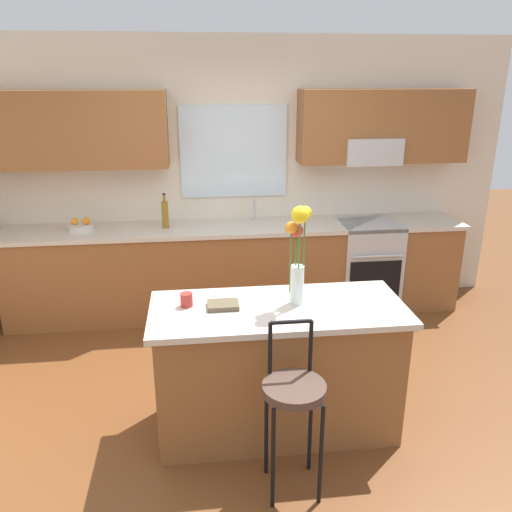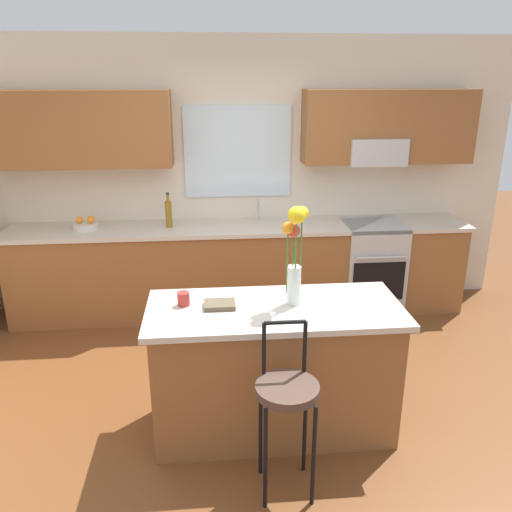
{
  "view_description": "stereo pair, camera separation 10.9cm",
  "coord_description": "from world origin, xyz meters",
  "views": [
    {
      "loc": [
        -0.4,
        -3.21,
        2.34
      ],
      "look_at": [
        0.05,
        0.55,
        1.0
      ],
      "focal_mm": 36.28,
      "sensor_mm": 36.0,
      "label": 1
    },
    {
      "loc": [
        -0.29,
        -3.22,
        2.34
      ],
      "look_at": [
        0.05,
        0.55,
        1.0
      ],
      "focal_mm": 36.28,
      "sensor_mm": 36.0,
      "label": 2
    }
  ],
  "objects": [
    {
      "name": "oven_range",
      "position": [
        1.34,
        1.68,
        0.46
      ],
      "size": [
        0.6,
        0.64,
        0.92
      ],
      "color": "#B7BABC",
      "rests_on": "ground"
    },
    {
      "name": "fruit_bowl_oranges",
      "position": [
        -1.49,
        1.7,
        0.96
      ],
      "size": [
        0.24,
        0.24,
        0.13
      ],
      "color": "silver",
      "rests_on": "counter_run"
    },
    {
      "name": "mug_ceramic",
      "position": [
        -0.48,
        -0.14,
        0.97
      ],
      "size": [
        0.08,
        0.08,
        0.09
      ],
      "primitive_type": "cylinder",
      "color": "#A52D28",
      "rests_on": "kitchen_island"
    },
    {
      "name": "counter_run",
      "position": [
        0.0,
        1.7,
        0.47
      ],
      "size": [
        4.56,
        0.64,
        0.92
      ],
      "color": "brown",
      "rests_on": "ground"
    },
    {
      "name": "kitchen_island",
      "position": [
        0.1,
        -0.22,
        0.46
      ],
      "size": [
        1.65,
        0.71,
        0.92
      ],
      "color": "brown",
      "rests_on": "ground"
    },
    {
      "name": "bar_stool_near",
      "position": [
        0.1,
        -0.78,
        0.64
      ],
      "size": [
        0.36,
        0.36,
        1.04
      ],
      "color": "black",
      "rests_on": "ground"
    },
    {
      "name": "sink_faucet",
      "position": [
        0.19,
        1.84,
        1.06
      ],
      "size": [
        0.02,
        0.13,
        0.23
      ],
      "color": "#B7BABC",
      "rests_on": "counter_run"
    },
    {
      "name": "bottle_olive_oil",
      "position": [
        -0.69,
        1.7,
        1.06
      ],
      "size": [
        0.06,
        0.06,
        0.34
      ],
      "color": "olive",
      "rests_on": "counter_run"
    },
    {
      "name": "cookbook",
      "position": [
        -0.25,
        -0.18,
        0.94
      ],
      "size": [
        0.2,
        0.15,
        0.03
      ],
      "primitive_type": "cube",
      "color": "brown",
      "rests_on": "kitchen_island"
    },
    {
      "name": "flower_vase",
      "position": [
        0.23,
        -0.18,
        1.3
      ],
      "size": [
        0.17,
        0.16,
        0.66
      ],
      "color": "silver",
      "rests_on": "kitchen_island"
    },
    {
      "name": "back_wall_assembly",
      "position": [
        0.03,
        1.99,
        1.51
      ],
      "size": [
        5.6,
        0.5,
        2.7
      ],
      "color": "beige",
      "rests_on": "ground"
    },
    {
      "name": "ground_plane",
      "position": [
        0.0,
        0.0,
        0.0
      ],
      "size": [
        14.0,
        14.0,
        0.0
      ],
      "primitive_type": "plane",
      "color": "brown"
    }
  ]
}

